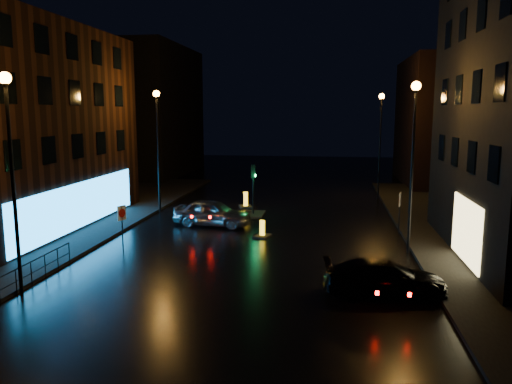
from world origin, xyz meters
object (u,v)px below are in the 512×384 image
at_px(bollard_near, 262,233).
at_px(bollard_far, 246,204).
at_px(traffic_signal, 253,208).
at_px(road_sign_left, 122,217).
at_px(road_sign_right, 400,203).
at_px(silver_hatchback, 213,213).
at_px(dark_sedan, 385,278).

height_order(bollard_near, bollard_far, bollard_far).
bearing_deg(traffic_signal, road_sign_left, -119.38).
distance_m(bollard_near, road_sign_right, 8.12).
bearing_deg(road_sign_right, bollard_near, 28.87).
bearing_deg(road_sign_left, bollard_far, 92.42).
bearing_deg(road_sign_left, road_sign_right, 43.42).
xyz_separation_m(silver_hatchback, dark_sedan, (9.23, -10.53, -0.13)).
xyz_separation_m(road_sign_left, road_sign_right, (14.39, 5.63, 0.08)).
bearing_deg(bollard_near, bollard_far, 123.15).
bearing_deg(bollard_near, road_sign_right, 32.28).
relative_size(traffic_signal, bollard_near, 2.75).
xyz_separation_m(dark_sedan, road_sign_right, (1.87, 10.25, 1.11)).
xyz_separation_m(dark_sedan, bollard_far, (-8.21, 16.72, -0.43)).
distance_m(traffic_signal, road_sign_left, 10.86).
distance_m(traffic_signal, bollard_far, 2.88).
bearing_deg(road_sign_right, traffic_signal, -8.41).
height_order(traffic_signal, silver_hatchback, traffic_signal).
height_order(dark_sedan, bollard_near, dark_sedan).
xyz_separation_m(silver_hatchback, road_sign_left, (-3.29, -5.92, 0.89)).
xyz_separation_m(silver_hatchback, bollard_near, (3.40, -2.31, -0.60)).
xyz_separation_m(bollard_near, road_sign_left, (-6.69, -3.61, 1.49)).
bearing_deg(dark_sedan, traffic_signal, 20.65).
bearing_deg(bollard_far, bollard_near, -91.60).
relative_size(bollard_near, road_sign_right, 0.53).
xyz_separation_m(bollard_far, road_sign_right, (10.08, -6.47, 1.53)).
relative_size(road_sign_left, road_sign_right, 0.95).
xyz_separation_m(traffic_signal, dark_sedan, (7.23, -14.02, 0.18)).
xyz_separation_m(bollard_near, bollard_far, (-2.37, 8.50, 0.04)).
distance_m(bollard_far, road_sign_right, 12.08).
distance_m(bollard_near, road_sign_left, 7.75).
bearing_deg(traffic_signal, dark_sedan, -62.74).
bearing_deg(traffic_signal, bollard_far, 109.97).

